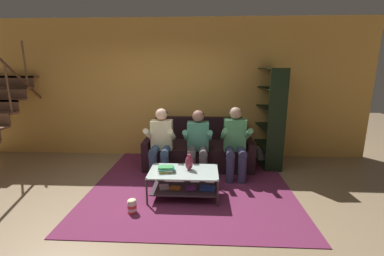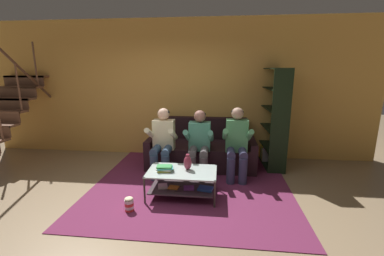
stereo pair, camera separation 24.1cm
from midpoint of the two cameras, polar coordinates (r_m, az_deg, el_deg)
ground at (r=3.69m, az=-8.70°, el=-17.86°), size 16.80×16.80×0.00m
back_partition at (r=5.60m, az=-2.69°, el=8.55°), size 8.40×0.12×2.90m
staircase_run at (r=6.17m, az=-35.67°, el=3.36°), size 0.94×2.43×2.88m
couch at (r=5.17m, az=3.47°, el=-4.95°), size 2.07×0.99×0.90m
person_seated_left at (r=4.58m, az=-5.04°, el=-2.54°), size 0.50×0.58×1.20m
person_seated_middle at (r=4.50m, az=3.14°, el=-2.94°), size 0.50×0.58×1.18m
person_seated_right at (r=4.51m, az=11.46°, el=-2.79°), size 0.50×0.58×1.23m
coffee_table at (r=3.91m, az=-0.31°, el=-11.47°), size 1.02×0.61×0.41m
area_rug at (r=4.52m, az=1.65°, el=-11.56°), size 3.18×3.32×0.01m
vase at (r=3.86m, az=0.83°, el=-7.67°), size 0.12×0.12×0.24m
book_stack at (r=3.85m, az=-4.32°, el=-8.94°), size 0.26×0.22×0.08m
bookshelf at (r=5.33m, az=19.17°, el=0.74°), size 0.38×0.99×1.90m
popcorn_tub at (r=3.68m, az=-11.91°, el=-16.27°), size 0.12×0.12×0.21m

